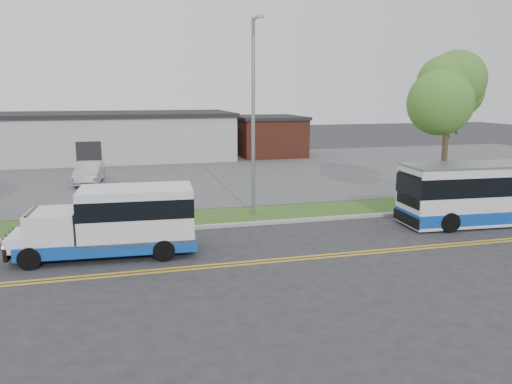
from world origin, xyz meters
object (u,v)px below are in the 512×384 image
object	(u,v)px
streetlight_near	(254,111)
shuttle_bus	(119,220)
transit_bus	(507,192)
parked_car_a	(89,173)
tree_east	(449,91)

from	to	relation	value
streetlight_near	shuttle_bus	size ratio (longest dim) A/B	1.37
transit_bus	parked_car_a	distance (m)	25.23
parked_car_a	tree_east	bearing A→B (deg)	-24.77
transit_bus	shuttle_bus	bearing A→B (deg)	-175.29
streetlight_near	transit_bus	size ratio (longest dim) A/B	0.91
tree_east	transit_bus	bearing A→B (deg)	-84.43
tree_east	shuttle_bus	world-z (taller)	tree_east
transit_bus	streetlight_near	bearing A→B (deg)	163.44
tree_east	parked_car_a	xyz separation A→B (m)	(-19.53, 11.02, -5.37)
shuttle_bus	transit_bus	size ratio (longest dim) A/B	0.66
streetlight_near	shuttle_bus	bearing A→B (deg)	-144.79
streetlight_near	transit_bus	bearing A→B (deg)	-19.90
streetlight_near	transit_bus	xyz separation A→B (m)	(11.43, -4.14, -3.78)
tree_east	streetlight_near	world-z (taller)	streetlight_near
tree_east	transit_bus	distance (m)	6.50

